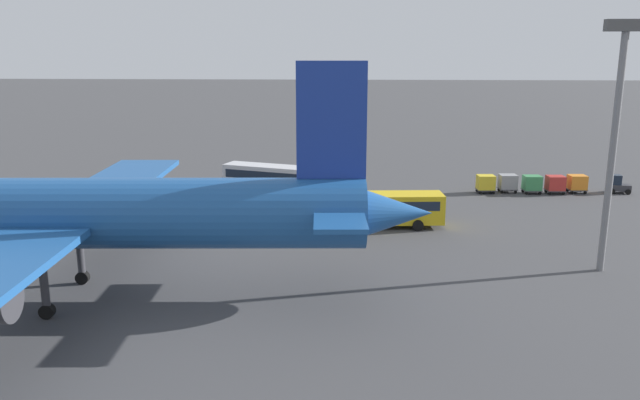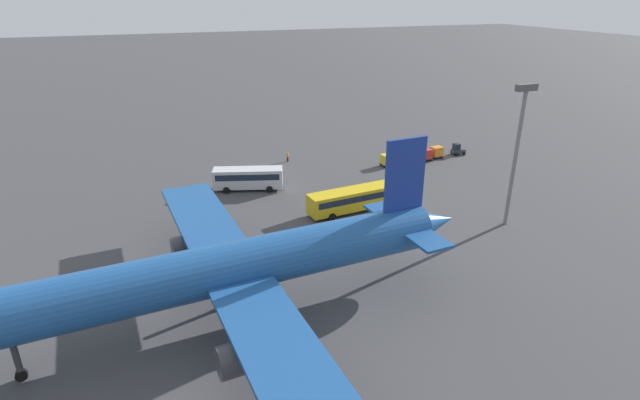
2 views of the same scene
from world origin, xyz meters
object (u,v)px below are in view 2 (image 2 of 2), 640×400
cargo_cart_yellow (387,159)px  cargo_cart_grey (399,157)px  cargo_cart_red (426,154)px  worker_person (288,157)px  cargo_cart_orange (437,152)px  baggage_tug (457,150)px  cargo_cart_green (413,156)px  shuttle_bus_far (353,198)px  airplane (217,271)px  shuttle_bus_near (248,177)px

cargo_cart_yellow → cargo_cart_grey: bearing=-167.7°
cargo_cart_grey → cargo_cart_red: bearing=174.9°
worker_person → cargo_cart_orange: (-25.48, 7.86, 0.32)m
baggage_tug → cargo_cart_grey: (12.50, 0.41, 0.25)m
cargo_cart_red → cargo_cart_yellow: size_ratio=1.00×
worker_person → cargo_cart_grey: 19.37m
cargo_cart_red → cargo_cart_green: size_ratio=1.00×
shuttle_bus_far → cargo_cart_yellow: 20.04m
airplane → cargo_cart_yellow: 48.86m
baggage_tug → worker_person: (30.15, -7.57, -0.07)m
baggage_tug → cargo_cart_green: 9.94m
worker_person → cargo_cart_yellow: (-15.04, 8.55, 0.32)m
cargo_cart_grey → cargo_cart_orange: bearing=-179.1°
shuttle_bus_near → cargo_cart_green: size_ratio=5.07×
baggage_tug → airplane: bearing=42.9°
shuttle_bus_near → cargo_cart_orange: size_ratio=5.07×
baggage_tug → cargo_cart_grey: 12.51m
airplane → baggage_tug: 61.17m
worker_person → cargo_cart_red: (-22.87, 8.45, 0.32)m
worker_person → cargo_cart_orange: bearing=162.9°
cargo_cart_red → cargo_cart_green: bearing=0.5°
worker_person → cargo_cart_red: size_ratio=0.83×
shuttle_bus_near → shuttle_bus_far: (-11.42, 12.92, -0.10)m
cargo_cart_red → cargo_cart_grey: same height
shuttle_bus_near → cargo_cart_yellow: size_ratio=5.07×
cargo_cart_red → cargo_cart_yellow: same height
shuttle_bus_far → baggage_tug: size_ratio=5.13×
shuttle_bus_far → cargo_cart_green: (-18.47, -15.09, -0.68)m
airplane → worker_person: (-19.92, -42.39, -4.84)m
cargo_cart_orange → cargo_cart_red: bearing=12.8°
cargo_cart_green → cargo_cart_yellow: (5.22, 0.08, 0.00)m
shuttle_bus_near → baggage_tug: 39.91m
cargo_cart_orange → cargo_cart_grey: size_ratio=1.00×
shuttle_bus_far → baggage_tug: (-28.37, -15.99, -0.93)m
shuttle_bus_near → cargo_cart_grey: bearing=-156.6°
airplane → cargo_cart_grey: (-37.57, -34.40, -4.52)m
worker_person → cargo_cart_green: (-20.26, 8.47, 0.32)m
airplane → worker_person: airplane is taller
shuttle_bus_far → worker_person: bearing=-90.8°
airplane → cargo_cart_red: (-42.79, -33.94, -4.52)m
cargo_cart_yellow → cargo_cart_red: bearing=-179.3°
shuttle_bus_near → worker_person: size_ratio=6.11×
cargo_cart_grey → baggage_tug: bearing=-178.1°
baggage_tug → cargo_cart_yellow: (15.11, 0.98, 0.25)m
cargo_cart_red → cargo_cart_green: same height
shuttle_bus_near → cargo_cart_red: bearing=-158.3°
shuttle_bus_near → cargo_cart_green: (-29.89, -2.16, -0.79)m
cargo_cart_grey → cargo_cart_yellow: 2.67m
cargo_cart_green → baggage_tug: bearing=-174.8°
baggage_tug → cargo_cart_green: baggage_tug is taller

